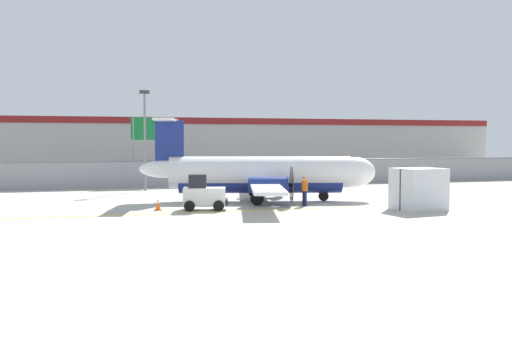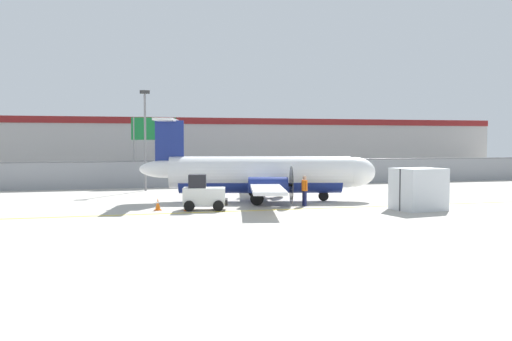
# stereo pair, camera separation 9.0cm
# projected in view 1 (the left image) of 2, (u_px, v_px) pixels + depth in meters

# --- Properties ---
(ground_plane) EXTENTS (140.00, 140.00, 0.01)m
(ground_plane) POSITION_uv_depth(u_px,v_px,m) (269.00, 210.00, 29.90)
(ground_plane) COLOR #ADA89E
(perimeter_fence) EXTENTS (98.00, 0.10, 2.10)m
(perimeter_fence) POSITION_uv_depth(u_px,v_px,m) (210.00, 172.00, 45.24)
(perimeter_fence) COLOR gray
(perimeter_fence) RESTS_ON ground
(parking_lot_strip) EXTENTS (98.00, 17.00, 0.12)m
(parking_lot_strip) POSITION_uv_depth(u_px,v_px,m) (188.00, 177.00, 56.36)
(parking_lot_strip) COLOR #38383A
(parking_lot_strip) RESTS_ON ground
(background_building) EXTENTS (91.00, 8.10, 6.50)m
(background_building) POSITION_uv_depth(u_px,v_px,m) (167.00, 143.00, 73.98)
(background_building) COLOR #BCB7B2
(background_building) RESTS_ON ground
(commuter_airplane) EXTENTS (14.14, 15.95, 4.92)m
(commuter_airplane) POSITION_uv_depth(u_px,v_px,m) (265.00, 175.00, 34.24)
(commuter_airplane) COLOR white
(commuter_airplane) RESTS_ON ground
(baggage_tug) EXTENTS (2.51, 1.80, 1.88)m
(baggage_tug) POSITION_uv_depth(u_px,v_px,m) (203.00, 194.00, 29.94)
(baggage_tug) COLOR silver
(baggage_tug) RESTS_ON ground
(ground_crew_worker) EXTENTS (0.38, 0.55, 1.70)m
(ground_crew_worker) POSITION_uv_depth(u_px,v_px,m) (305.00, 189.00, 31.73)
(ground_crew_worker) COLOR #191E4C
(ground_crew_worker) RESTS_ON ground
(cargo_container) EXTENTS (2.68, 2.35, 2.20)m
(cargo_container) POSITION_uv_depth(u_px,v_px,m) (419.00, 189.00, 29.99)
(cargo_container) COLOR silver
(cargo_container) RESTS_ON ground
(traffic_cone_near_left) EXTENTS (0.36, 0.36, 0.64)m
(traffic_cone_near_left) POSITION_uv_depth(u_px,v_px,m) (206.00, 199.00, 32.34)
(traffic_cone_near_left) COLOR orange
(traffic_cone_near_left) RESTS_ON ground
(traffic_cone_near_right) EXTENTS (0.36, 0.36, 0.64)m
(traffic_cone_near_right) POSITION_uv_depth(u_px,v_px,m) (158.00, 204.00, 29.80)
(traffic_cone_near_right) COLOR orange
(traffic_cone_near_right) RESTS_ON ground
(traffic_cone_far_left) EXTENTS (0.36, 0.36, 0.64)m
(traffic_cone_far_left) POSITION_uv_depth(u_px,v_px,m) (188.00, 205.00, 29.55)
(traffic_cone_far_left) COLOR orange
(traffic_cone_far_left) RESTS_ON ground
(traffic_cone_far_right) EXTENTS (0.36, 0.36, 0.64)m
(traffic_cone_far_right) POSITION_uv_depth(u_px,v_px,m) (195.00, 195.00, 35.16)
(traffic_cone_far_right) COLOR orange
(traffic_cone_far_right) RESTS_ON ground
(parked_car_0) EXTENTS (4.24, 2.08, 1.58)m
(parked_car_0) POSITION_uv_depth(u_px,v_px,m) (10.00, 172.00, 49.57)
(parked_car_0) COLOR silver
(parked_car_0) RESTS_ON parking_lot_strip
(parked_car_1) EXTENTS (4.34, 2.31, 1.58)m
(parked_car_1) POSITION_uv_depth(u_px,v_px,m) (78.00, 173.00, 47.57)
(parked_car_1) COLOR #19662D
(parked_car_1) RESTS_ON parking_lot_strip
(parked_car_2) EXTENTS (4.37, 2.39, 1.58)m
(parked_car_2) POSITION_uv_depth(u_px,v_px,m) (130.00, 171.00, 50.77)
(parked_car_2) COLOR navy
(parked_car_2) RESTS_ON parking_lot_strip
(parked_car_3) EXTENTS (4.33, 2.28, 1.58)m
(parked_car_3) POSITION_uv_depth(u_px,v_px,m) (171.00, 166.00, 61.08)
(parked_car_3) COLOR navy
(parked_car_3) RESTS_ON parking_lot_strip
(parked_car_4) EXTENTS (4.31, 2.23, 1.58)m
(parked_car_4) POSITION_uv_depth(u_px,v_px,m) (218.00, 171.00, 51.96)
(parked_car_4) COLOR black
(parked_car_4) RESTS_ON parking_lot_strip
(parked_car_5) EXTENTS (4.29, 2.20, 1.58)m
(parked_car_5) POSITION_uv_depth(u_px,v_px,m) (238.00, 166.00, 61.18)
(parked_car_5) COLOR navy
(parked_car_5) RESTS_ON parking_lot_strip
(parked_car_6) EXTENTS (4.37, 2.39, 1.58)m
(parked_car_6) POSITION_uv_depth(u_px,v_px,m) (282.00, 165.00, 64.83)
(parked_car_6) COLOR silver
(parked_car_6) RESTS_ON parking_lot_strip
(parked_car_7) EXTENTS (4.31, 2.25, 1.58)m
(parked_car_7) POSITION_uv_depth(u_px,v_px,m) (328.00, 167.00, 58.82)
(parked_car_7) COLOR red
(parked_car_7) RESTS_ON parking_lot_strip
(apron_light_pole) EXTENTS (0.70, 0.30, 7.27)m
(apron_light_pole) POSITION_uv_depth(u_px,v_px,m) (145.00, 132.00, 41.19)
(apron_light_pole) COLOR slate
(apron_light_pole) RESTS_ON ground
(highway_sign) EXTENTS (3.60, 0.14, 5.50)m
(highway_sign) POSITION_uv_depth(u_px,v_px,m) (154.00, 134.00, 45.87)
(highway_sign) COLOR slate
(highway_sign) RESTS_ON ground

